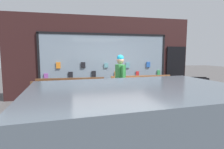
# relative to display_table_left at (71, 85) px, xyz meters

# --- Properties ---
(ground_plane) EXTENTS (40.00, 40.00, 0.00)m
(ground_plane) POSITION_rel_display_table_left_xyz_m (1.31, -1.18, -0.75)
(ground_plane) COLOR #474444
(shopfront_facade) EXTENTS (7.58, 0.29, 3.30)m
(shopfront_facade) POSITION_rel_display_table_left_xyz_m (1.36, 1.21, 0.89)
(shopfront_facade) COLOR #331919
(shopfront_facade) RESTS_ON ground_plane
(display_table_left) EXTENTS (2.38, 0.75, 0.93)m
(display_table_left) POSITION_rel_display_table_left_xyz_m (0.00, 0.00, 0.00)
(display_table_left) COLOR brown
(display_table_left) RESTS_ON ground_plane
(display_table_right) EXTENTS (2.37, 0.63, 0.96)m
(display_table_right) POSITION_rel_display_table_left_xyz_m (2.62, -0.01, 0.02)
(display_table_right) COLOR brown
(display_table_right) RESTS_ON ground_plane
(person_browsing) EXTENTS (0.23, 0.68, 1.74)m
(person_browsing) POSITION_rel_display_table_left_xyz_m (1.55, -0.65, 0.28)
(person_browsing) COLOR #2D334C
(person_browsing) RESTS_ON ground_plane
(small_dog) EXTENTS (0.22, 0.61, 0.37)m
(small_dog) POSITION_rel_display_table_left_xyz_m (1.10, -0.95, -0.50)
(small_dog) COLOR black
(small_dog) RESTS_ON ground_plane
(sandwich_board_sign) EXTENTS (0.79, 0.90, 0.89)m
(sandwich_board_sign) POSITION_rel_display_table_left_xyz_m (4.75, -0.29, -0.29)
(sandwich_board_sign) COLOR black
(sandwich_board_sign) RESTS_ON ground_plane
(parked_car) EXTENTS (4.13, 2.09, 1.41)m
(parked_car) POSITION_rel_display_table_left_xyz_m (0.80, -4.24, -0.01)
(parked_car) COLOR black
(parked_car) RESTS_ON ground_plane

